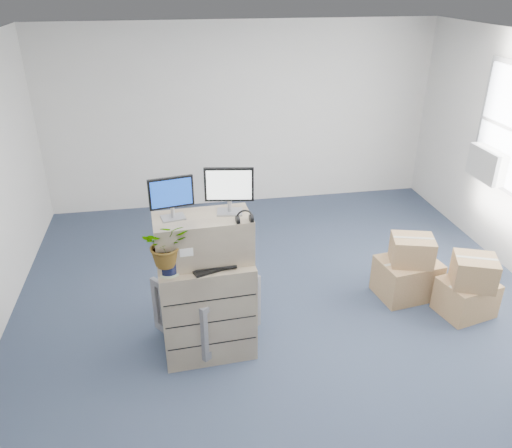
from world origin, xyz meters
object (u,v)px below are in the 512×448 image
(keyboard, at_px, (214,267))
(potted_plant, at_px, (167,249))
(monitor_right, at_px, (229,188))
(monitor_left, at_px, (171,196))
(water_bottle, at_px, (213,245))
(filing_cabinet_lower, at_px, (207,307))
(office_chair, at_px, (206,302))

(keyboard, relative_size, potted_plant, 0.96)
(monitor_right, relative_size, potted_plant, 1.00)
(keyboard, bearing_deg, monitor_right, 30.27)
(monitor_left, height_order, water_bottle, monitor_left)
(filing_cabinet_lower, xyz_separation_m, keyboard, (0.07, -0.12, 0.52))
(monitor_left, distance_m, monitor_right, 0.51)
(water_bottle, xyz_separation_m, potted_plant, (-0.42, -0.21, 0.12))
(monitor_right, xyz_separation_m, water_bottle, (-0.16, -0.01, -0.55))
(filing_cabinet_lower, bearing_deg, potted_plant, -161.50)
(monitor_left, relative_size, monitor_right, 0.90)
(filing_cabinet_lower, bearing_deg, water_bottle, 39.79)
(filing_cabinet_lower, relative_size, monitor_right, 2.34)
(filing_cabinet_lower, relative_size, office_chair, 1.27)
(water_bottle, xyz_separation_m, office_chair, (-0.08, 0.16, -0.74))
(filing_cabinet_lower, relative_size, potted_plant, 2.33)
(keyboard, bearing_deg, monitor_left, 131.98)
(monitor_left, relative_size, keyboard, 0.94)
(keyboard, height_order, office_chair, keyboard)
(keyboard, distance_m, water_bottle, 0.23)
(keyboard, xyz_separation_m, office_chair, (-0.07, 0.36, -0.62))
(monitor_left, relative_size, water_bottle, 1.57)
(potted_plant, height_order, office_chair, potted_plant)
(monitor_right, relative_size, office_chair, 0.54)
(filing_cabinet_lower, xyz_separation_m, potted_plant, (-0.33, -0.13, 0.75))
(monitor_right, distance_m, office_chair, 1.32)
(filing_cabinet_lower, distance_m, water_bottle, 0.64)
(filing_cabinet_lower, bearing_deg, office_chair, 86.03)
(keyboard, xyz_separation_m, water_bottle, (0.01, 0.20, 0.11))
(keyboard, distance_m, potted_plant, 0.46)
(potted_plant, bearing_deg, monitor_right, 20.72)
(monitor_right, xyz_separation_m, office_chair, (-0.25, 0.15, -1.29))
(water_bottle, height_order, potted_plant, potted_plant)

